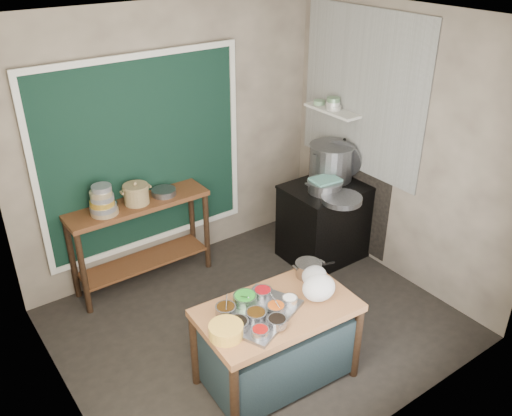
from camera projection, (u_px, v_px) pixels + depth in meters
floor at (257, 325)px, 5.21m from camera, size 3.50×3.00×0.02m
back_wall at (172, 141)px, 5.63m from camera, size 3.50×0.02×2.80m
left_wall at (46, 262)px, 3.64m from camera, size 0.02×3.00×2.80m
right_wall at (398, 148)px, 5.46m from camera, size 0.02×3.00×2.80m
ceiling at (257, 19)px, 3.89m from camera, size 3.50×3.00×0.02m
curtain_panel at (144, 155)px, 5.45m from camera, size 2.10×0.02×1.90m
curtain_frame at (144, 155)px, 5.44m from camera, size 2.22×0.03×2.02m
tile_panel at (361, 93)px, 5.63m from camera, size 0.02×1.70×1.70m
soot_patch at (346, 189)px, 6.24m from camera, size 0.01×1.30×1.30m
wall_shelf at (332, 110)px, 5.91m from camera, size 0.22×0.70×0.03m
prep_table at (277, 344)px, 4.42m from camera, size 1.29×0.79×0.75m
back_counter at (142, 243)px, 5.62m from camera, size 1.45×0.40×0.95m
stove_block at (325, 222)px, 6.10m from camera, size 0.90×0.68×0.85m
stove_top at (328, 187)px, 5.89m from camera, size 0.92×0.69×0.03m
condiment_tray at (260, 314)px, 4.15m from camera, size 0.74×0.64×0.03m
condiment_bowls at (255, 311)px, 4.12m from camera, size 0.65×0.53×0.08m
yellow_basin at (226, 331)px, 3.93m from camera, size 0.27×0.27×0.10m
saucepan at (308, 269)px, 4.60m from camera, size 0.28×0.28×0.13m
plastic_bag_a at (319, 288)px, 4.30m from camera, size 0.32×0.29×0.21m
plastic_bag_b at (314, 276)px, 4.48m from camera, size 0.25×0.23×0.16m
bowl_stack at (103, 202)px, 5.12m from camera, size 0.27×0.27×0.30m
utensil_cup at (110, 207)px, 5.22m from camera, size 0.18×0.18×0.08m
ceramic_crock at (136, 195)px, 5.34m from camera, size 0.28×0.28×0.18m
wide_bowl at (164, 192)px, 5.53m from camera, size 0.28×0.28×0.06m
stock_pot at (331, 162)px, 5.97m from camera, size 0.52×0.52×0.40m
pot_lid at (342, 158)px, 5.99m from camera, size 0.27×0.48×0.46m
steamer at (325, 186)px, 5.74m from camera, size 0.50×0.50×0.13m
green_cloth at (325, 180)px, 5.71m from camera, size 0.31×0.25×0.02m
shallow_pan at (342, 199)px, 5.55m from camera, size 0.55×0.55×0.06m
shelf_bowl_stack at (333, 104)px, 5.87m from camera, size 0.17×0.17×0.13m
shelf_bowl_green at (319, 102)px, 6.05m from camera, size 0.14×0.14×0.05m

